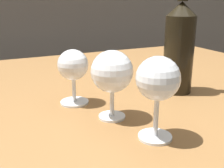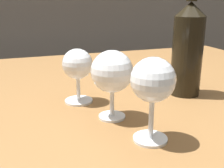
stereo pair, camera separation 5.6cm
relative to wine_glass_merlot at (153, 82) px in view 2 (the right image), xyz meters
The scene contains 5 objects.
dining_table 0.39m from the wine_glass_merlot, 92.74° to the left, with size 1.51×0.94×0.73m.
wine_glass_merlot is the anchor object (origin of this frame).
wine_glass_white 0.12m from the wine_glass_merlot, 106.39° to the left, with size 0.09×0.09×0.15m.
wine_glass_pinot 0.24m from the wine_glass_merlot, 109.30° to the left, with size 0.07×0.07×0.13m.
wine_bottle 0.28m from the wine_glass_merlot, 44.68° to the left, with size 0.08×0.08×0.32m.
Camera 2 is at (-0.19, -0.74, 0.97)m, focal length 43.92 mm.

